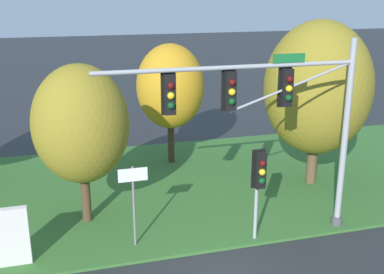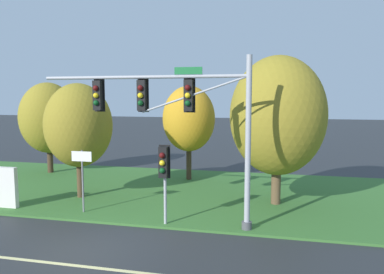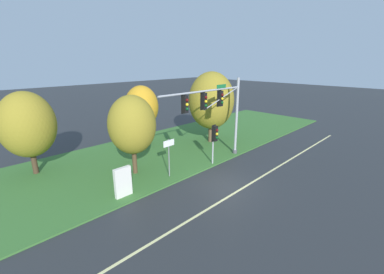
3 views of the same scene
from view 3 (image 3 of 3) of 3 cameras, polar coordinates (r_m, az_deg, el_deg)
ground_plane at (r=18.09m, az=7.28°, el=-10.37°), size 160.00×160.00×0.00m
lane_stripe at (r=17.48m, az=10.46°, el=-11.53°), size 36.00×0.16×0.01m
grass_verge at (r=23.51m, az=-8.87°, el=-3.74°), size 48.00×11.50×0.10m
traffic_signal_mast at (r=20.33m, az=5.59°, el=6.61°), size 8.72×0.49×6.70m
pedestrian_signal_near_kerb at (r=20.25m, az=5.08°, el=0.22°), size 0.46×0.55×3.24m
route_sign_post at (r=18.23m, az=-5.15°, el=-3.34°), size 0.95×0.08×2.80m
tree_nearest_road at (r=21.54m, az=-32.77°, el=2.28°), size 3.78×3.78×6.08m
tree_left_of_mast at (r=18.67m, az=-13.17°, el=2.63°), size 3.39×3.39×5.82m
tree_behind_signpost at (r=25.37m, az=-11.14°, el=6.62°), size 3.23×3.23×5.81m
tree_mid_verge at (r=25.69m, az=4.31°, el=8.05°), size 4.51×4.51×7.07m
info_kiosk at (r=16.46m, az=-15.10°, el=-9.67°), size 1.10×0.24×1.90m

